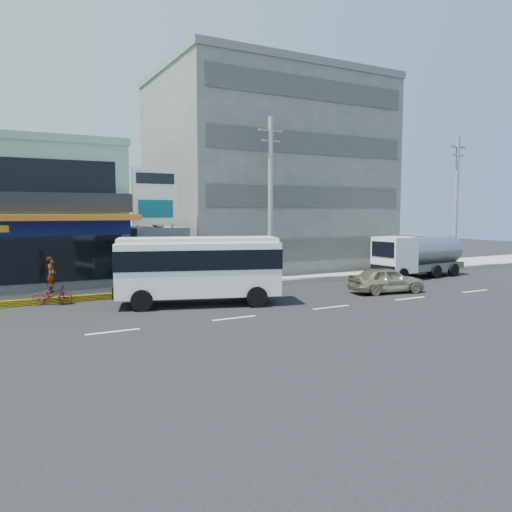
{
  "coord_description": "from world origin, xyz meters",
  "views": [
    {
      "loc": [
        -8.92,
        -18.48,
        4.44
      ],
      "look_at": [
        2.98,
        3.63,
        2.2
      ],
      "focal_mm": 35.0,
      "sensor_mm": 36.0,
      "label": 1
    }
  ],
  "objects": [
    {
      "name": "ground",
      "position": [
        0.0,
        0.0,
        0.0
      ],
      "size": [
        120.0,
        120.0,
        0.0
      ],
      "primitive_type": "plane",
      "color": "black",
      "rests_on": "ground"
    },
    {
      "name": "sidewalk",
      "position": [
        5.0,
        9.5,
        0.15
      ],
      "size": [
        70.0,
        5.0,
        0.3
      ],
      "primitive_type": "cube",
      "color": "gray",
      "rests_on": "ground"
    },
    {
      "name": "shop_building",
      "position": [
        -8.0,
        13.95,
        4.0
      ],
      "size": [
        12.4,
        11.7,
        8.0
      ],
      "color": "#414045",
      "rests_on": "ground"
    },
    {
      "name": "concrete_building",
      "position": [
        10.0,
        15.0,
        7.0
      ],
      "size": [
        16.0,
        12.0,
        14.0
      ],
      "primitive_type": "cube",
      "color": "gray",
      "rests_on": "ground"
    },
    {
      "name": "gap_structure",
      "position": [
        0.0,
        12.0,
        1.75
      ],
      "size": [
        3.0,
        6.0,
        3.5
      ],
      "primitive_type": "cube",
      "color": "#414045",
      "rests_on": "ground"
    },
    {
      "name": "satellite_dish",
      "position": [
        0.0,
        11.0,
        3.58
      ],
      "size": [
        1.5,
        1.5,
        0.15
      ],
      "primitive_type": "cylinder",
      "color": "slate",
      "rests_on": "gap_structure"
    },
    {
      "name": "billboard",
      "position": [
        -0.5,
        9.2,
        4.93
      ],
      "size": [
        2.6,
        0.18,
        6.9
      ],
      "color": "gray",
      "rests_on": "ground"
    },
    {
      "name": "utility_pole_near",
      "position": [
        6.0,
        7.4,
        5.15
      ],
      "size": [
        1.6,
        0.3,
        10.0
      ],
      "color": "#999993",
      "rests_on": "ground"
    },
    {
      "name": "utility_pole_far",
      "position": [
        22.0,
        7.4,
        5.15
      ],
      "size": [
        1.6,
        0.3,
        10.0
      ],
      "color": "#999993",
      "rests_on": "ground"
    },
    {
      "name": "minibus",
      "position": [
        -0.16,
        3.6,
        1.92
      ],
      "size": [
        8.06,
        4.67,
        3.21
      ],
      "color": "white",
      "rests_on": "ground"
    },
    {
      "name": "sedan",
      "position": [
        10.2,
        1.97,
        0.71
      ],
      "size": [
        4.4,
        2.33,
        1.42
      ],
      "primitive_type": "imported",
      "rotation": [
        0.0,
        0.0,
        1.41
      ],
      "color": "#BDB590",
      "rests_on": "ground"
    },
    {
      "name": "tanker_truck",
      "position": [
        16.46,
        5.83,
        1.51
      ],
      "size": [
        7.27,
        2.81,
        2.8
      ],
      "color": "white",
      "rests_on": "ground"
    },
    {
      "name": "motorcycle_rider",
      "position": [
        -6.35,
        6.8,
        0.76
      ],
      "size": [
        1.91,
        1.15,
        2.32
      ],
      "color": "maroon",
      "rests_on": "ground"
    }
  ]
}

